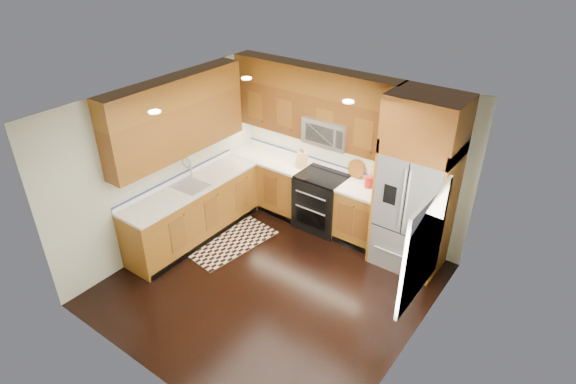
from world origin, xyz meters
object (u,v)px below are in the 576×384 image
Objects in this scene: range at (322,201)px; refrigerator at (417,185)px; utensil_crock at (369,180)px; rug at (229,240)px; knife_block at (302,160)px.

refrigerator is (1.55, -0.04, 0.83)m from range.
utensil_crock is (-0.79, 0.15, -0.23)m from refrigerator.
knife_block is (0.49, 1.32, 1.06)m from rug.
knife_block is 1.21m from utensil_crock.
refrigerator reaches higher than utensil_crock.
refrigerator is at bearing -3.19° from knife_block.
knife_block is (-0.46, 0.07, 0.60)m from range.
range is 1.63m from rug.
refrigerator is at bearing 33.20° from rug.
range is 0.76m from knife_block.
knife_block reaches higher than range.
utensil_crock is at bearing 8.31° from range.
rug is (-0.95, -1.24, -0.46)m from range.
range reaches higher than rug.
utensil_crock reaches higher than rug.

